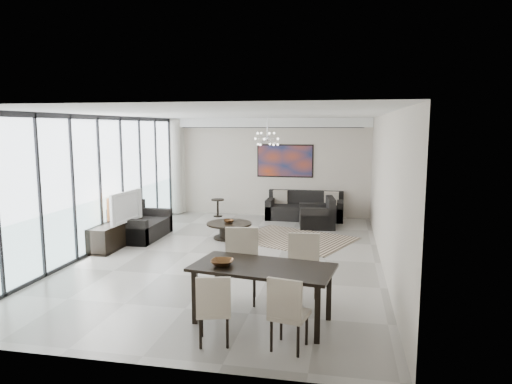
% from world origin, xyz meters
% --- Properties ---
extents(room_shell, '(6.00, 9.00, 2.90)m').
position_xyz_m(room_shell, '(0.46, 0.00, 1.45)').
color(room_shell, '#A8A39B').
rests_on(room_shell, ground).
extents(window_wall, '(0.37, 8.95, 2.90)m').
position_xyz_m(window_wall, '(-2.86, 0.00, 1.47)').
color(window_wall, silver).
rests_on(window_wall, floor).
extents(soffit, '(5.98, 0.40, 0.26)m').
position_xyz_m(soffit, '(0.00, 4.30, 2.77)').
color(soffit, white).
rests_on(soffit, room_shell).
extents(painting, '(1.68, 0.04, 0.98)m').
position_xyz_m(painting, '(0.50, 4.47, 1.65)').
color(painting, '#B43D19').
rests_on(painting, room_shell).
extents(chandelier, '(0.66, 0.66, 0.71)m').
position_xyz_m(chandelier, '(0.30, 2.50, 2.35)').
color(chandelier, silver).
rests_on(chandelier, room_shell).
extents(rug, '(3.17, 2.86, 0.01)m').
position_xyz_m(rug, '(1.10, 1.60, 0.01)').
color(rug, black).
rests_on(rug, floor).
extents(coffee_table, '(1.08, 1.08, 0.38)m').
position_xyz_m(coffee_table, '(-0.43, 1.40, 0.21)').
color(coffee_table, black).
rests_on(coffee_table, floor).
extents(bowl_coffee, '(0.29, 0.29, 0.08)m').
position_xyz_m(bowl_coffee, '(-0.44, 1.40, 0.42)').
color(bowl_coffee, brown).
rests_on(bowl_coffee, coffee_table).
extents(sofa_main, '(2.19, 0.90, 0.80)m').
position_xyz_m(sofa_main, '(1.14, 4.07, 0.27)').
color(sofa_main, black).
rests_on(sofa_main, floor).
extents(loveseat, '(0.92, 1.63, 0.82)m').
position_xyz_m(loveseat, '(-2.55, 1.04, 0.28)').
color(loveseat, black).
rests_on(loveseat, floor).
extents(armchair, '(1.02, 1.06, 0.80)m').
position_xyz_m(armchair, '(1.59, 3.06, 0.27)').
color(armchair, black).
rests_on(armchair, floor).
extents(side_table, '(0.38, 0.38, 0.53)m').
position_xyz_m(side_table, '(-1.43, 3.93, 0.35)').
color(side_table, black).
rests_on(side_table, floor).
extents(tv_console, '(0.49, 1.75, 0.55)m').
position_xyz_m(tv_console, '(-2.76, 0.22, 0.27)').
color(tv_console, black).
rests_on(tv_console, floor).
extents(television, '(0.26, 1.21, 0.69)m').
position_xyz_m(television, '(-2.60, 0.26, 0.89)').
color(television, gray).
rests_on(television, tv_console).
extents(dining_table, '(2.01, 1.23, 0.79)m').
position_xyz_m(dining_table, '(1.19, -3.10, 0.70)').
color(dining_table, black).
rests_on(dining_table, floor).
extents(dining_chair_sw, '(0.50, 0.50, 0.90)m').
position_xyz_m(dining_chair_sw, '(0.74, -3.90, 0.51)').
color(dining_chair_sw, beige).
rests_on(dining_chair_sw, floor).
extents(dining_chair_se, '(0.51, 0.51, 0.92)m').
position_xyz_m(dining_chair_se, '(1.63, -3.88, 0.53)').
color(dining_chair_se, beige).
rests_on(dining_chair_se, floor).
extents(dining_chair_nw, '(0.59, 0.59, 1.11)m').
position_xyz_m(dining_chair_nw, '(0.73, -2.36, 0.64)').
color(dining_chair_nw, beige).
rests_on(dining_chair_nw, floor).
extents(dining_chair_ne, '(0.53, 0.53, 1.04)m').
position_xyz_m(dining_chair_ne, '(1.68, -2.25, 0.60)').
color(dining_chair_ne, beige).
rests_on(dining_chair_ne, floor).
extents(bowl_dining, '(0.33, 0.33, 0.08)m').
position_xyz_m(bowl_dining, '(0.65, -3.17, 0.83)').
color(bowl_dining, brown).
rests_on(bowl_dining, dining_table).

